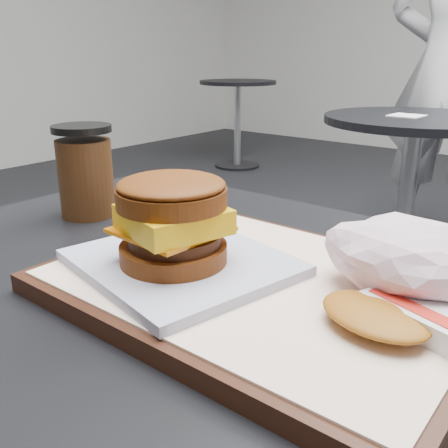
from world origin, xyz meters
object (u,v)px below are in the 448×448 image
at_px(breakfast_sandwich, 175,231).
at_px(crumpled_wrapper, 409,257).
at_px(coffee_cup, 86,174).
at_px(neighbor_table, 410,167).
at_px(hash_brown, 405,315).
at_px(serving_tray, 262,287).
at_px(customer_table, 207,433).

distance_m(breakfast_sandwich, crumpled_wrapper, 0.21).
bearing_deg(coffee_cup, neighbor_table, 93.05).
distance_m(hash_brown, crumpled_wrapper, 0.07).
bearing_deg(crumpled_wrapper, neighbor_table, 108.28).
distance_m(crumpled_wrapper, coffee_cup, 0.44).
bearing_deg(breakfast_sandwich, serving_tray, 27.42).
xyz_separation_m(crumpled_wrapper, coffee_cup, (-0.44, -0.00, 0.01)).
bearing_deg(crumpled_wrapper, hash_brown, -71.14).
height_order(serving_tray, coffee_cup, coffee_cup).
relative_size(coffee_cup, neighbor_table, 0.17).
relative_size(hash_brown, coffee_cup, 1.05).
xyz_separation_m(customer_table, breakfast_sandwich, (-0.01, -0.03, 0.24)).
height_order(breakfast_sandwich, crumpled_wrapper, breakfast_sandwich).
bearing_deg(neighbor_table, customer_table, -78.02).
xyz_separation_m(serving_tray, hash_brown, (0.13, -0.01, 0.02)).
relative_size(customer_table, hash_brown, 6.13).
xyz_separation_m(serving_tray, crumpled_wrapper, (0.11, 0.05, 0.04)).
bearing_deg(coffee_cup, serving_tray, -8.88).
relative_size(breakfast_sandwich, coffee_cup, 1.78).
bearing_deg(coffee_cup, customer_table, -12.81).
bearing_deg(customer_table, breakfast_sandwich, -109.53).
relative_size(hash_brown, crumpled_wrapper, 0.91).
xyz_separation_m(hash_brown, coffee_cup, (-0.46, 0.06, 0.03)).
relative_size(breakfast_sandwich, hash_brown, 1.69).
height_order(breakfast_sandwich, hash_brown, breakfast_sandwich).
bearing_deg(crumpled_wrapper, serving_tray, -154.43).
bearing_deg(crumpled_wrapper, breakfast_sandwich, -153.70).
relative_size(hash_brown, neighbor_table, 0.17).
xyz_separation_m(serving_tray, breakfast_sandwich, (-0.07, -0.04, 0.05)).
bearing_deg(serving_tray, customer_table, -171.66).
distance_m(hash_brown, coffee_cup, 0.46).
distance_m(customer_table, coffee_cup, 0.37).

